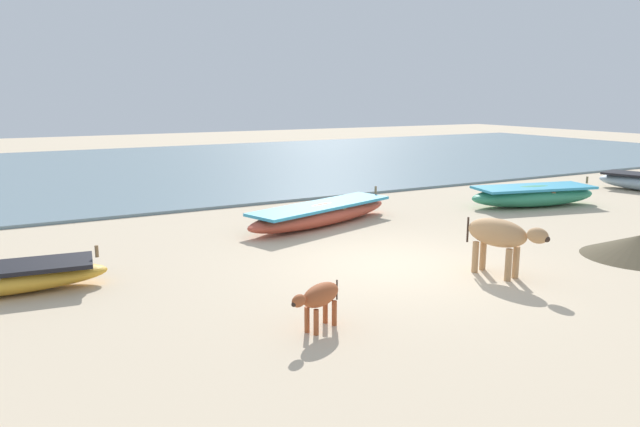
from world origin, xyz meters
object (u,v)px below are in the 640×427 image
object	(u,v)px
fishing_boat_3	(322,213)
cow_adult_tan	(500,235)
calf_near_rust	(319,297)
fishing_boat_5	(533,195)

from	to	relation	value
fishing_boat_3	cow_adult_tan	bearing A→B (deg)	-99.62
fishing_boat_3	cow_adult_tan	distance (m)	5.14
cow_adult_tan	calf_near_rust	world-z (taller)	cow_adult_tan
fishing_boat_3	fishing_boat_5	world-z (taller)	fishing_boat_5
fishing_boat_3	cow_adult_tan	size ratio (longest dim) A/B	3.05
fishing_boat_3	fishing_boat_5	size ratio (longest dim) A/B	1.16
cow_adult_tan	calf_near_rust	xyz separation A→B (m)	(-3.88, -0.60, -0.27)
fishing_boat_3	calf_near_rust	bearing A→B (deg)	-137.00
calf_near_rust	cow_adult_tan	bearing A→B (deg)	164.33
calf_near_rust	fishing_boat_3	bearing A→B (deg)	-143.34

